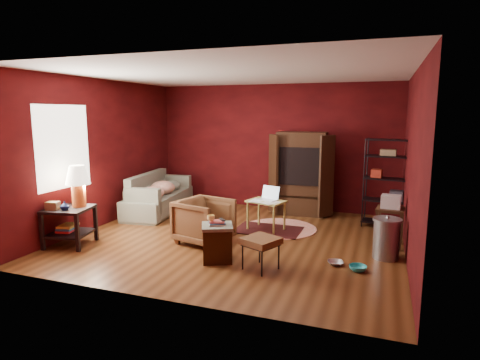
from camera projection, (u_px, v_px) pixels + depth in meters
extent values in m
cube|color=brown|center=(236.00, 239.00, 7.02)|extent=(5.50, 5.00, 0.02)
cube|color=white|center=(236.00, 73.00, 6.55)|extent=(5.50, 5.00, 0.02)
cube|color=#4D0B0C|center=(274.00, 147.00, 9.11)|extent=(5.50, 0.02, 2.80)
cube|color=#4D0B0C|center=(158.00, 182.00, 4.45)|extent=(5.50, 0.02, 2.80)
cube|color=#4D0B0C|center=(102.00, 153.00, 7.70)|extent=(0.02, 5.00, 2.80)
cube|color=#4D0B0C|center=(413.00, 166.00, 5.87)|extent=(0.02, 5.00, 2.80)
cube|color=white|center=(63.00, 147.00, 6.73)|extent=(0.02, 1.20, 1.40)
imported|color=slate|center=(159.00, 194.00, 8.78)|extent=(0.89, 2.20, 0.83)
imported|color=black|center=(204.00, 219.00, 6.71)|extent=(0.91, 0.95, 0.82)
imported|color=silver|center=(336.00, 257.00, 5.75)|extent=(0.23, 0.11, 0.23)
imported|color=#27AFB9|center=(358.00, 263.00, 5.53)|extent=(0.25, 0.12, 0.24)
imported|color=#0B163B|center=(65.00, 206.00, 6.37)|extent=(0.19, 0.19, 0.14)
imported|color=#FFE07C|center=(211.00, 217.00, 5.84)|extent=(0.14, 0.13, 0.11)
cube|color=black|center=(69.00, 209.00, 6.56)|extent=(0.79, 0.79, 0.04)
cube|color=black|center=(70.00, 233.00, 6.62)|extent=(0.74, 0.74, 0.03)
cube|color=black|center=(42.00, 231.00, 6.35)|extent=(0.07, 0.07, 0.62)
cube|color=black|center=(77.00, 233.00, 6.27)|extent=(0.07, 0.07, 0.62)
cube|color=black|center=(63.00, 221.00, 6.94)|extent=(0.07, 0.07, 0.62)
cube|color=black|center=(96.00, 222.00, 6.86)|extent=(0.07, 0.07, 0.62)
cylinder|color=#D55F27|center=(79.00, 195.00, 6.61)|extent=(0.26, 0.26, 0.38)
cone|color=#F2E5C6|center=(77.00, 175.00, 6.56)|extent=(0.48, 0.48, 0.31)
cube|color=olive|center=(53.00, 206.00, 6.40)|extent=(0.22, 0.17, 0.13)
cube|color=#D0343B|center=(67.00, 230.00, 6.62)|extent=(0.30, 0.36, 0.03)
cube|color=#3489D0|center=(67.00, 228.00, 6.61)|extent=(0.30, 0.36, 0.03)
cube|color=#EAC84E|center=(68.00, 226.00, 6.61)|extent=(0.30, 0.36, 0.03)
cube|color=slate|center=(161.00, 201.00, 8.75)|extent=(0.93, 1.80, 0.36)
cube|color=slate|center=(147.00, 190.00, 8.78)|extent=(0.37, 1.73, 0.73)
cube|color=slate|center=(143.00, 201.00, 7.89)|extent=(0.74, 0.25, 0.50)
cube|color=slate|center=(176.00, 186.00, 9.55)|extent=(0.74, 0.25, 0.50)
ellipsoid|color=#B03618|center=(153.00, 193.00, 8.21)|extent=(0.53, 0.53, 0.25)
ellipsoid|color=#B03618|center=(163.00, 188.00, 8.69)|extent=(0.59, 0.59, 0.29)
ellipsoid|color=slate|center=(171.00, 186.00, 9.13)|extent=(0.48, 0.48, 0.24)
cube|color=#3A1F0D|center=(217.00, 244.00, 5.91)|extent=(0.55, 0.55, 0.50)
cube|color=slate|center=(217.00, 226.00, 5.86)|extent=(0.59, 0.59, 0.05)
cube|color=#BFB69E|center=(217.00, 224.00, 5.86)|extent=(0.30, 0.27, 0.02)
cube|color=#436C9E|center=(217.00, 223.00, 5.86)|extent=(0.29, 0.27, 0.02)
cube|color=#B44943|center=(217.00, 221.00, 5.85)|extent=(0.27, 0.23, 0.02)
cube|color=black|center=(222.00, 220.00, 5.88)|extent=(0.14, 0.14, 0.02)
cube|color=black|center=(261.00, 241.00, 5.55)|extent=(0.59, 0.59, 0.09)
cube|color=black|center=(261.00, 245.00, 5.56)|extent=(0.53, 0.53, 0.02)
cylinder|color=black|center=(243.00, 257.00, 5.58)|extent=(0.03, 0.03, 0.37)
cylinder|color=black|center=(262.00, 263.00, 5.34)|extent=(0.03, 0.03, 0.37)
cylinder|color=black|center=(260.00, 250.00, 5.84)|extent=(0.03, 0.03, 0.37)
cylinder|color=black|center=(279.00, 257.00, 5.59)|extent=(0.03, 0.03, 0.37)
cylinder|color=white|center=(279.00, 228.00, 7.60)|extent=(1.50, 1.50, 0.01)
cube|color=#4A1314|center=(268.00, 230.00, 7.46)|extent=(1.20, 0.81, 0.01)
cube|color=#C9BF5C|center=(266.00, 201.00, 7.40)|extent=(0.76, 0.63, 0.03)
cylinder|color=#C9BF5C|center=(248.00, 216.00, 7.46)|extent=(0.05, 0.05, 0.55)
cylinder|color=#C9BF5C|center=(274.00, 220.00, 7.13)|extent=(0.05, 0.05, 0.55)
cylinder|color=#C9BF5C|center=(259.00, 212.00, 7.76)|extent=(0.05, 0.05, 0.55)
cylinder|color=#C9BF5C|center=(284.00, 216.00, 7.42)|extent=(0.05, 0.05, 0.55)
cube|color=silver|center=(267.00, 200.00, 7.42)|extent=(0.41, 0.33, 0.02)
cube|color=silver|center=(271.00, 192.00, 7.50)|extent=(0.36, 0.17, 0.24)
cube|color=white|center=(257.00, 201.00, 7.39)|extent=(0.26, 0.35, 0.00)
cube|color=white|center=(270.00, 202.00, 7.23)|extent=(0.36, 0.40, 0.00)
cube|color=#361D0F|center=(301.00, 173.00, 8.58)|extent=(1.04, 0.59, 1.77)
cube|color=black|center=(301.00, 165.00, 8.47)|extent=(0.85, 0.45, 0.79)
cube|color=#361D0F|center=(273.00, 174.00, 8.51)|extent=(0.29, 0.36, 1.67)
cube|color=#361D0F|center=(327.00, 176.00, 8.17)|extent=(0.27, 0.38, 1.67)
cube|color=#2E3133|center=(301.00, 169.00, 8.52)|extent=(0.59, 0.48, 0.48)
cube|color=black|center=(299.00, 171.00, 8.30)|extent=(0.47, 0.03, 0.37)
cube|color=#361D0F|center=(300.00, 195.00, 8.62)|extent=(0.85, 0.49, 0.05)
cylinder|color=black|center=(364.00, 183.00, 7.59)|extent=(0.02, 0.02, 1.69)
cylinder|color=black|center=(408.00, 187.00, 7.25)|extent=(0.02, 0.02, 1.69)
cylinder|color=black|center=(366.00, 181.00, 7.89)|extent=(0.02, 0.02, 1.69)
cylinder|color=black|center=(410.00, 184.00, 7.55)|extent=(0.02, 0.02, 1.69)
cube|color=black|center=(384.00, 222.00, 7.69)|extent=(0.86, 0.44, 0.02)
cube|color=black|center=(385.00, 201.00, 7.62)|extent=(0.86, 0.44, 0.02)
cube|color=black|center=(387.00, 179.00, 7.55)|extent=(0.86, 0.44, 0.02)
cube|color=black|center=(388.00, 156.00, 7.48)|extent=(0.86, 0.44, 0.02)
cube|color=black|center=(389.00, 140.00, 7.43)|extent=(0.86, 0.44, 0.02)
cube|color=#A42B1B|center=(377.00, 173.00, 7.62)|extent=(0.21, 0.25, 0.15)
cube|color=#383644|center=(396.00, 196.00, 7.52)|extent=(0.26, 0.26, 0.19)
cube|color=#897452|center=(388.00, 152.00, 7.47)|extent=(0.30, 0.22, 0.11)
cube|color=#361D0F|center=(390.00, 209.00, 6.50)|extent=(0.47, 0.47, 0.04)
cube|color=#361D0F|center=(376.00, 229.00, 6.47)|extent=(0.05, 0.05, 0.62)
cube|color=#361D0F|center=(400.00, 232.00, 6.31)|extent=(0.05, 0.05, 0.62)
cube|color=#361D0F|center=(379.00, 224.00, 6.79)|extent=(0.05, 0.05, 0.62)
cube|color=#361D0F|center=(402.00, 226.00, 6.64)|extent=(0.05, 0.05, 0.62)
cube|color=silver|center=(391.00, 202.00, 6.48)|extent=(0.32, 0.26, 0.21)
cylinder|color=#94969B|center=(386.00, 240.00, 6.00)|extent=(0.40, 0.40, 0.58)
cylinder|color=#94969B|center=(388.00, 220.00, 5.95)|extent=(0.44, 0.44, 0.04)
sphere|color=#94969B|center=(388.00, 217.00, 5.95)|extent=(0.06, 0.06, 0.06)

